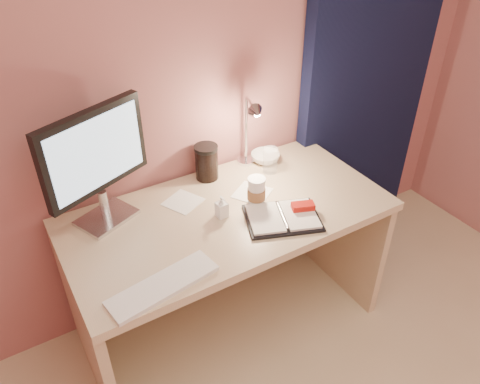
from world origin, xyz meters
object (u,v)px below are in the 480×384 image
planner (284,216)px  coffee_cup (256,192)px  keyboard (163,285)px  desk (221,241)px  bowl (265,158)px  desk_lamp (261,126)px  monitor (94,158)px  clear_cup (270,160)px  lotion_bottle (222,207)px  dark_jar (207,164)px

planner → coffee_cup: bearing=125.6°
planner → keyboard: bearing=-149.6°
desk → coffee_cup: coffee_cup is taller
keyboard → bowl: (0.78, 0.53, 0.01)m
coffee_cup → desk_lamp: desk_lamp is taller
keyboard → coffee_cup: size_ratio=3.18×
bowl → monitor: bearing=-176.8°
coffee_cup → desk_lamp: size_ratio=0.34×
monitor → desk_lamp: size_ratio=1.34×
desk → desk_lamp: 0.57m
keyboard → coffee_cup: 0.61m
planner → desk_lamp: 0.46m
clear_cup → lotion_bottle: bearing=-153.2°
monitor → planner: monitor is taller
keyboard → planner: planner is taller
dark_jar → desk_lamp: (0.25, -0.07, 0.16)m
desk → bowl: (0.37, 0.19, 0.25)m
keyboard → desk_lamp: 0.89m
lotion_bottle → coffee_cup: bearing=1.4°
clear_cup → dark_jar: bearing=159.1°
keyboard → bowl: bearing=25.1°
desk_lamp → dark_jar: bearing=179.1°
keyboard → lotion_bottle: 0.45m
desk → dark_jar: size_ratio=9.19×
desk → bowl: 0.48m
planner → dark_jar: (-0.13, 0.45, 0.06)m
monitor → dark_jar: monitor is taller
monitor → lotion_bottle: bearing=-51.2°
coffee_cup → desk: bearing=147.9°
bowl → desk_lamp: bearing=-143.9°
planner → clear_cup: 0.38m
desk_lamp → lotion_bottle: bearing=-132.0°
bowl → keyboard: bearing=-146.0°
keyboard → dark_jar: size_ratio=2.68×
bowl → lotion_bottle: bearing=-145.6°
dark_jar → lotion_bottle: bearing=-106.2°
clear_cup → desk_lamp: 0.18m
keyboard → lotion_bottle: size_ratio=4.06×
keyboard → desk_lamp: desk_lamp is taller
monitor → desk: bearing=-39.7°
clear_cup → monitor: bearing=177.0°
bowl → lotion_bottle: lotion_bottle is taller
desk_lamp → bowl: bearing=50.1°
planner → bowl: 0.47m
desk → coffee_cup: (0.14, -0.09, 0.29)m
desk → planner: planner is taller
planner → lotion_bottle: 0.27m
desk → planner: size_ratio=3.79×
desk → dark_jar: bearing=77.2°
coffee_cup → bowl: 0.36m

